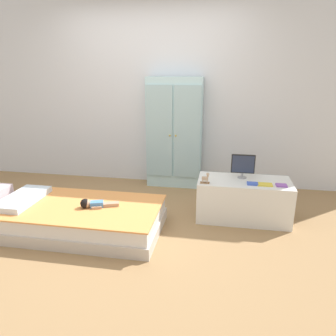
# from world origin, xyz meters

# --- Properties ---
(ground_plane) EXTENTS (10.00, 10.00, 0.02)m
(ground_plane) POSITION_xyz_m (0.00, 0.00, -0.01)
(ground_plane) COLOR #99754C
(back_wall) EXTENTS (6.40, 0.05, 2.70)m
(back_wall) POSITION_xyz_m (0.00, 1.57, 1.35)
(back_wall) COLOR silver
(back_wall) RESTS_ON ground_plane
(bed) EXTENTS (1.70, 0.90, 0.28)m
(bed) POSITION_xyz_m (-0.44, -0.10, 0.14)
(bed) COLOR beige
(bed) RESTS_ON ground_plane
(pillow) EXTENTS (0.32, 0.64, 0.06)m
(pillow) POSITION_xyz_m (-1.09, -0.10, 0.31)
(pillow) COLOR silver
(pillow) RESTS_ON bed
(doll) EXTENTS (0.38, 0.20, 0.10)m
(doll) POSITION_xyz_m (-0.29, -0.11, 0.32)
(doll) COLOR #4C84C6
(doll) RESTS_ON bed
(wardrobe) EXTENTS (0.77, 0.28, 1.55)m
(wardrobe) POSITION_xyz_m (0.33, 1.41, 0.77)
(wardrobe) COLOR silver
(wardrobe) RESTS_ON ground_plane
(tv_stand) EXTENTS (1.02, 0.49, 0.46)m
(tv_stand) POSITION_xyz_m (1.26, 0.48, 0.23)
(tv_stand) COLOR silver
(tv_stand) RESTS_ON ground_plane
(tv_monitor) EXTENTS (0.26, 0.10, 0.27)m
(tv_monitor) POSITION_xyz_m (1.24, 0.56, 0.62)
(tv_monitor) COLOR #99999E
(tv_monitor) RESTS_ON tv_stand
(rocking_horse_toy) EXTENTS (0.10, 0.04, 0.12)m
(rocking_horse_toy) POSITION_xyz_m (0.84, 0.31, 0.52)
(rocking_horse_toy) COLOR #8E6642
(rocking_horse_toy) RESTS_ON tv_stand
(book_blue) EXTENTS (0.12, 0.09, 0.02)m
(book_blue) POSITION_xyz_m (1.34, 0.37, 0.47)
(book_blue) COLOR blue
(book_blue) RESTS_ON tv_stand
(book_yellow) EXTENTS (0.16, 0.11, 0.01)m
(book_yellow) POSITION_xyz_m (1.47, 0.37, 0.47)
(book_yellow) COLOR gold
(book_yellow) RESTS_ON tv_stand
(book_purple) EXTENTS (0.11, 0.09, 0.02)m
(book_purple) POSITION_xyz_m (1.64, 0.37, 0.47)
(book_purple) COLOR #8E51B2
(book_purple) RESTS_ON tv_stand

